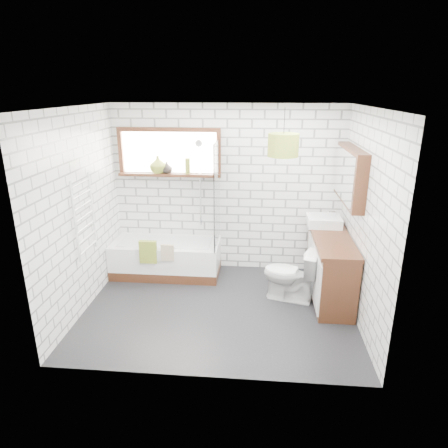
# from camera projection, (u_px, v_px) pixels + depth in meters

# --- Properties ---
(floor) EXTENTS (3.40, 2.60, 0.01)m
(floor) POSITION_uv_depth(u_px,v_px,m) (219.00, 308.00, 5.16)
(floor) COLOR black
(floor) RESTS_ON ground
(ceiling) EXTENTS (3.40, 2.60, 0.01)m
(ceiling) POSITION_uv_depth(u_px,v_px,m) (218.00, 107.00, 4.35)
(ceiling) COLOR white
(ceiling) RESTS_ON ground
(wall_back) EXTENTS (3.40, 0.01, 2.50)m
(wall_back) POSITION_uv_depth(u_px,v_px,m) (227.00, 190.00, 5.98)
(wall_back) COLOR white
(wall_back) RESTS_ON ground
(wall_front) EXTENTS (3.40, 0.01, 2.50)m
(wall_front) POSITION_uv_depth(u_px,v_px,m) (203.00, 261.00, 3.52)
(wall_front) COLOR white
(wall_front) RESTS_ON ground
(wall_left) EXTENTS (0.01, 2.60, 2.50)m
(wall_left) POSITION_uv_depth(u_px,v_px,m) (80.00, 212.00, 4.90)
(wall_left) COLOR white
(wall_left) RESTS_ON ground
(wall_right) EXTENTS (0.01, 2.60, 2.50)m
(wall_right) POSITION_uv_depth(u_px,v_px,m) (365.00, 220.00, 4.61)
(wall_right) COLOR white
(wall_right) RESTS_ON ground
(window) EXTENTS (1.52, 0.16, 0.68)m
(window) POSITION_uv_depth(u_px,v_px,m) (169.00, 153.00, 5.83)
(window) COLOR #381B0F
(window) RESTS_ON wall_back
(towel_radiator) EXTENTS (0.06, 0.52, 1.00)m
(towel_radiator) POSITION_uv_depth(u_px,v_px,m) (84.00, 216.00, 4.91)
(towel_radiator) COLOR white
(towel_radiator) RESTS_ON wall_left
(mirror_cabinet) EXTENTS (0.16, 1.20, 0.70)m
(mirror_cabinet) POSITION_uv_depth(u_px,v_px,m) (350.00, 175.00, 5.05)
(mirror_cabinet) COLOR #381B0F
(mirror_cabinet) RESTS_ON wall_right
(shower_riser) EXTENTS (0.02, 0.02, 1.30)m
(shower_riser) POSITION_uv_depth(u_px,v_px,m) (200.00, 183.00, 5.94)
(shower_riser) COLOR silver
(shower_riser) RESTS_ON wall_back
(bathtub) EXTENTS (1.59, 0.70, 0.52)m
(bathtub) POSITION_uv_depth(u_px,v_px,m) (166.00, 258.00, 6.04)
(bathtub) COLOR white
(bathtub) RESTS_ON floor
(shower_screen) EXTENTS (0.02, 0.72, 1.50)m
(shower_screen) POSITION_uv_depth(u_px,v_px,m) (217.00, 195.00, 5.65)
(shower_screen) COLOR white
(shower_screen) RESTS_ON bathtub
(towel_green) EXTENTS (0.24, 0.07, 0.33)m
(towel_green) POSITION_uv_depth(u_px,v_px,m) (148.00, 252.00, 5.65)
(towel_green) COLOR olive
(towel_green) RESTS_ON bathtub
(towel_beige) EXTENTS (0.19, 0.05, 0.24)m
(towel_beige) POSITION_uv_depth(u_px,v_px,m) (168.00, 253.00, 5.63)
(towel_beige) COLOR tan
(towel_beige) RESTS_ON bathtub
(vanity) EXTENTS (0.48, 1.50, 0.86)m
(vanity) POSITION_uv_depth(u_px,v_px,m) (330.00, 266.00, 5.36)
(vanity) COLOR #381B0F
(vanity) RESTS_ON floor
(basin) EXTENTS (0.46, 0.40, 0.13)m
(basin) POSITION_uv_depth(u_px,v_px,m) (324.00, 221.00, 5.61)
(basin) COLOR white
(basin) RESTS_ON vanity
(tap) EXTENTS (0.04, 0.04, 0.16)m
(tap) POSITION_uv_depth(u_px,v_px,m) (336.00, 217.00, 5.58)
(tap) COLOR silver
(tap) RESTS_ON vanity
(toilet) EXTENTS (0.58, 0.79, 0.72)m
(toilet) POSITION_uv_depth(u_px,v_px,m) (290.00, 274.00, 5.27)
(toilet) COLOR white
(toilet) RESTS_ON floor
(vase_olive) EXTENTS (0.31, 0.31, 0.26)m
(vase_olive) POSITION_uv_depth(u_px,v_px,m) (158.00, 166.00, 5.88)
(vase_olive) COLOR olive
(vase_olive) RESTS_ON window
(vase_dark) EXTENTS (0.19, 0.19, 0.17)m
(vase_dark) POSITION_uv_depth(u_px,v_px,m) (167.00, 169.00, 5.89)
(vase_dark) COLOR black
(vase_dark) RESTS_ON window
(bottle) EXTENTS (0.09, 0.09, 0.23)m
(bottle) POSITION_uv_depth(u_px,v_px,m) (188.00, 167.00, 5.85)
(bottle) COLOR olive
(bottle) RESTS_ON window
(pendant) EXTENTS (0.34, 0.34, 0.25)m
(pendant) POSITION_uv_depth(u_px,v_px,m) (283.00, 145.00, 4.41)
(pendant) COLOR olive
(pendant) RESTS_ON ceiling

